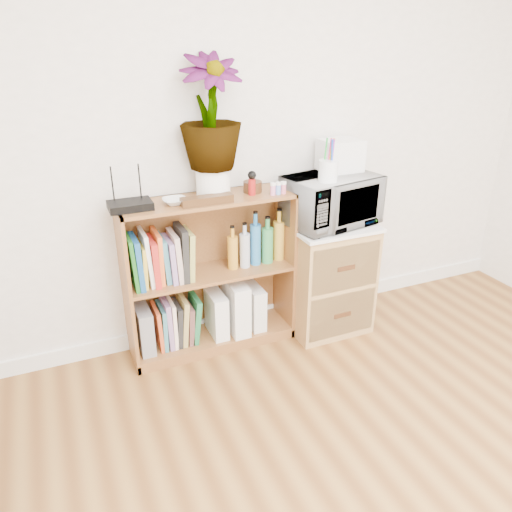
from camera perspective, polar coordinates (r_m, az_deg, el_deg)
skirting_board at (r=3.39m, az=-0.08°, el=-6.63°), size 4.00×0.02×0.10m
bookshelf at (r=2.97m, az=-5.24°, el=-2.19°), size 1.00×0.30×0.95m
wicker_unit at (r=3.25m, az=7.93°, el=-2.37°), size 0.50×0.45×0.70m
microwave at (r=3.04m, az=8.58°, el=6.32°), size 0.59×0.45×0.30m
pen_cup at (r=2.87m, az=8.25°, el=9.60°), size 0.11×0.11×0.12m
small_appliance at (r=3.12m, az=9.60°, el=11.29°), size 0.24×0.20×0.19m
router at (r=2.68m, az=-14.19°, el=5.63°), size 0.22×0.15×0.04m
white_bowl at (r=2.71m, az=-9.26°, el=6.20°), size 0.13×0.13×0.03m
plant_pot at (r=2.80m, az=-4.92°, el=8.38°), size 0.19×0.19×0.16m
potted_plant at (r=2.72m, az=-5.21°, el=16.05°), size 0.33×0.33×0.59m
trinket_box at (r=2.68m, az=-5.62°, el=6.38°), size 0.28×0.07×0.05m
kokeshi_doll at (r=2.82m, az=-0.47°, el=7.90°), size 0.04×0.04×0.09m
wooden_bowl at (r=2.88m, az=-0.40°, el=7.92°), size 0.11×0.11×0.06m
paint_jars at (r=2.84m, az=2.55°, el=7.62°), size 0.11×0.04×0.06m
file_box at (r=3.02m, az=-12.65°, el=-8.14°), size 0.08×0.22×0.27m
magazine_holder_left at (r=3.09m, az=-4.54°, el=-6.59°), size 0.09×0.22×0.28m
magazine_holder_mid at (r=3.12m, az=-2.36°, el=-5.70°), size 0.11×0.27×0.33m
magazine_holder_right at (r=3.17m, az=-0.25°, el=-5.74°), size 0.09×0.22×0.27m
cookbooks at (r=2.83m, az=-10.87°, el=-0.17°), size 0.36×0.20×0.31m
liquor_bottles at (r=3.01m, az=0.91°, el=1.92°), size 0.45×0.07×0.32m
lower_books at (r=3.05m, az=-9.10°, el=-7.44°), size 0.27×0.19×0.30m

